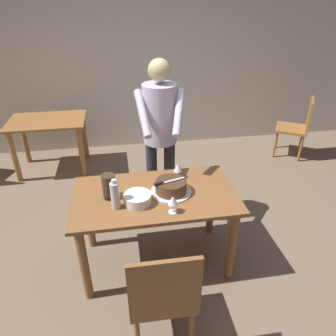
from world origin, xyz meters
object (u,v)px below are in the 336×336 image
person_cutting_cake (160,129)px  chair_near_side (162,292)px  wine_glass_far (178,168)px  main_dining_table (155,207)px  background_table (49,131)px  water_bottle (115,195)px  plate_stack (138,199)px  hurricane_lamp (109,186)px  cake_on_platter (171,187)px  cake_knife (163,183)px  background_chair_1 (297,125)px  wine_glass_near (173,201)px

person_cutting_cake → chair_near_side: size_ratio=1.91×
wine_glass_far → person_cutting_cake: (-0.10, 0.37, 0.22)m
main_dining_table → wine_glass_far: (0.24, 0.22, 0.24)m
background_table → water_bottle: bearing=-67.5°
water_bottle → background_table: water_bottle is taller
plate_stack → wine_glass_far: (0.39, 0.32, 0.06)m
water_bottle → hurricane_lamp: water_bottle is taller
cake_on_platter → cake_knife: 0.10m
person_cutting_cake → background_chair_1: person_cutting_cake is taller
cake_knife → background_table: (-1.27, 2.02, -0.29)m
cake_knife → person_cutting_cake: bearing=83.7°
main_dining_table → water_bottle: bearing=-157.0°
wine_glass_near → chair_near_side: bearing=-107.7°
water_bottle → person_cutting_cake: size_ratio=0.15×
cake_on_platter → wine_glass_near: wine_glass_near is taller
water_bottle → background_table: (-0.88, 2.13, -0.29)m
cake_on_platter → background_chair_1: (2.25, 1.83, -0.31)m
plate_stack → person_cutting_cake: person_cutting_cake is taller
hurricane_lamp → background_chair_1: (2.75, 1.82, -0.37)m
chair_near_side → hurricane_lamp: bearing=112.0°
cake_knife → background_table: size_ratio=0.27×
wine_glass_near → wine_glass_far: 0.50m
plate_stack → chair_near_side: chair_near_side is taller
cake_on_platter → hurricane_lamp: bearing=178.9°
water_bottle → cake_on_platter: bearing=16.4°
plate_stack → background_chair_1: (2.54, 1.93, -0.30)m
background_chair_1 → hurricane_lamp: bearing=-146.5°
plate_stack → main_dining_table: bearing=34.8°
cake_on_platter → chair_near_side: chair_near_side is taller
main_dining_table → water_bottle: 0.42m
chair_near_side → background_chair_1: size_ratio=1.00×
cake_on_platter → person_cutting_cake: size_ratio=0.20×
cake_knife → wine_glass_near: bearing=-81.6°
hurricane_lamp → cake_on_platter: bearing=-1.1°
main_dining_table → chair_near_side: size_ratio=1.50×
main_dining_table → background_table: main_dining_table is taller
wine_glass_far → background_chair_1: bearing=36.8°
cake_on_platter → water_bottle: 0.48m
water_bottle → hurricane_lamp: size_ratio=1.19×
plate_stack → background_table: size_ratio=0.22×
cake_knife → water_bottle: (-0.38, -0.11, -0.00)m
cake_on_platter → hurricane_lamp: size_ratio=1.62×
cake_knife → person_cutting_cake: person_cutting_cake is taller
plate_stack → hurricane_lamp: (-0.21, 0.11, 0.07)m
main_dining_table → background_chair_1: size_ratio=1.50×
person_cutting_cake → cake_on_platter: bearing=-89.9°
background_table → plate_stack: bearing=-63.4°
chair_near_side → wine_glass_far: bearing=73.4°
cake_on_platter → plate_stack: size_ratio=1.55×
main_dining_table → cake_on_platter: cake_on_platter is taller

